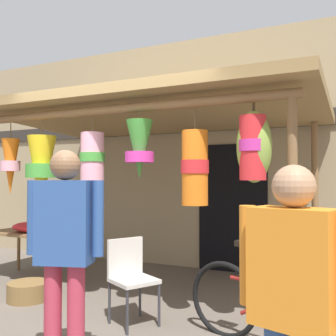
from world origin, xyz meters
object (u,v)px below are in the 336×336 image
at_px(display_table, 34,236).
at_px(folding_chair, 130,273).
at_px(parked_bicycle, 276,309).
at_px(vendor_in_orange, 65,242).
at_px(flower_heap_on_table, 33,227).
at_px(customer_foreground, 295,298).
at_px(wicker_basket_by_table, 28,291).

relative_size(display_table, folding_chair, 1.57).
bearing_deg(parked_bicycle, vendor_in_orange, -139.95).
height_order(flower_heap_on_table, parked_bicycle, parked_bicycle).
xyz_separation_m(vendor_in_orange, customer_foreground, (1.70, -0.37, -0.10)).
xyz_separation_m(folding_chair, wicker_basket_by_table, (-1.49, 0.11, -0.39)).
bearing_deg(customer_foreground, parked_bicycle, 103.71).
xyz_separation_m(display_table, customer_foreground, (4.00, -2.41, 0.28)).
distance_m(display_table, folding_chair, 2.36).
height_order(flower_heap_on_table, wicker_basket_by_table, flower_heap_on_table).
relative_size(display_table, parked_bicycle, 0.77).
bearing_deg(folding_chair, wicker_basket_by_table, 175.79).
height_order(flower_heap_on_table, customer_foreground, customer_foreground).
bearing_deg(flower_heap_on_table, display_table, 122.62).
distance_m(wicker_basket_by_table, parked_bicycle, 2.95).
bearing_deg(customer_foreground, flower_heap_on_table, 149.28).
xyz_separation_m(display_table, wicker_basket_by_table, (0.69, -0.80, -0.51)).
xyz_separation_m(wicker_basket_by_table, customer_foreground, (3.31, -1.62, 0.79)).
height_order(wicker_basket_by_table, vendor_in_orange, vendor_in_orange).
bearing_deg(flower_heap_on_table, vendor_in_orange, -41.27).
xyz_separation_m(flower_heap_on_table, folding_chair, (2.14, -0.85, -0.26)).
relative_size(flower_heap_on_table, wicker_basket_by_table, 1.33).
xyz_separation_m(wicker_basket_by_table, vendor_in_orange, (1.61, -1.25, 0.88)).
height_order(folding_chair, parked_bicycle, parked_bicycle).
xyz_separation_m(flower_heap_on_table, parked_bicycle, (3.60, -0.86, -0.41)).
relative_size(wicker_basket_by_table, vendor_in_orange, 0.29).
distance_m(wicker_basket_by_table, customer_foreground, 3.76).
bearing_deg(wicker_basket_by_table, customer_foreground, -26.08).
bearing_deg(wicker_basket_by_table, parked_bicycle, -2.49).
height_order(flower_heap_on_table, vendor_in_orange, vendor_in_orange).
height_order(display_table, parked_bicycle, parked_bicycle).
distance_m(flower_heap_on_table, customer_foreground, 4.61).
bearing_deg(vendor_in_orange, wicker_basket_by_table, 142.12).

